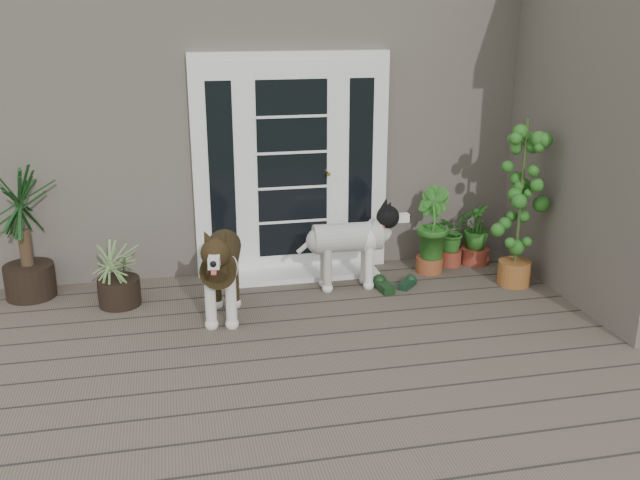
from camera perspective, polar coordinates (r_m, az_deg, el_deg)
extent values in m
cube|color=#6B5B4C|center=(5.34, 4.16, -10.93)|extent=(6.20, 4.60, 0.12)
cube|color=#665E54|center=(8.89, -3.34, 11.00)|extent=(7.40, 4.00, 3.10)
cube|color=white|center=(6.92, -2.29, 5.99)|extent=(1.90, 0.14, 2.15)
cube|color=white|center=(7.03, -1.91, -2.74)|extent=(1.60, 0.40, 0.05)
imported|color=#214D16|center=(7.40, 10.43, -0.20)|extent=(0.53, 0.53, 0.48)
imported|color=#1F5117|center=(7.14, 8.84, -0.10)|extent=(0.47, 0.47, 0.64)
imported|color=#1E5A19|center=(7.50, 12.38, -0.05)|extent=(0.35, 0.35, 0.48)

